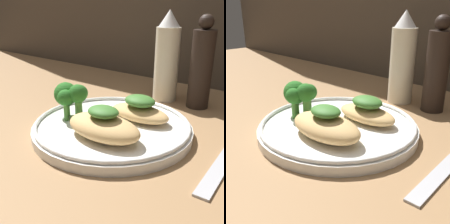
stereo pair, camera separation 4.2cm
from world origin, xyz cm
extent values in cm
cube|color=#936D47|center=(0.00, 0.00, -0.50)|extent=(180.00, 180.00, 1.00)
cylinder|color=white|center=(0.00, 0.00, 0.70)|extent=(24.16, 24.16, 1.40)
torus|color=white|center=(0.00, 0.00, 1.70)|extent=(23.56, 23.56, 0.60)
ellipsoid|color=tan|center=(1.96, -4.31, 2.96)|extent=(11.40, 6.35, 3.13)
ellipsoid|color=#3D752D|center=(1.96, -4.31, 5.25)|extent=(4.54, 3.64, 1.45)
ellipsoid|color=tan|center=(2.30, 4.04, 2.55)|extent=(10.08, 5.24, 2.31)
ellipsoid|color=#3D752D|center=(2.30, 4.04, 4.57)|extent=(5.01, 4.02, 1.73)
cylinder|color=#4C8E38|center=(-5.28, -1.82, 3.04)|extent=(1.08, 1.08, 3.28)
sphere|color=#286B23|center=(-5.28, -1.82, 5.69)|extent=(2.90, 2.90, 2.90)
cylinder|color=#4C8E38|center=(-6.73, -0.47, 2.75)|extent=(0.70, 0.70, 2.70)
sphere|color=#286B23|center=(-6.73, -0.47, 5.05)|extent=(2.71, 2.71, 2.71)
cylinder|color=#4C8E38|center=(-8.02, -1.82, 2.58)|extent=(1.03, 1.03, 2.36)
sphere|color=#286B23|center=(-8.02, -1.82, 5.10)|extent=(3.81, 3.81, 3.81)
cylinder|color=#4C8E38|center=(-6.54, -3.28, 2.85)|extent=(0.76, 0.76, 2.90)
sphere|color=#286B23|center=(-6.54, -3.28, 5.18)|extent=(2.50, 2.50, 2.50)
cylinder|color=beige|center=(-1.51, 19.17, 7.21)|extent=(4.74, 4.74, 14.42)
cone|color=white|center=(-1.51, 19.17, 16.01)|extent=(4.03, 4.03, 3.17)
cylinder|color=black|center=(5.60, 19.17, 7.16)|extent=(4.06, 4.06, 14.33)
sphere|color=black|center=(5.60, 19.17, 15.65)|extent=(2.64, 2.64, 2.64)
cube|color=#B2B2B7|center=(16.47, 1.53, 0.30)|extent=(2.72, 16.58, 0.60)
camera|label=1|loc=(24.51, -30.66, 18.85)|focal=45.00mm
camera|label=2|loc=(27.65, -27.86, 18.85)|focal=45.00mm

